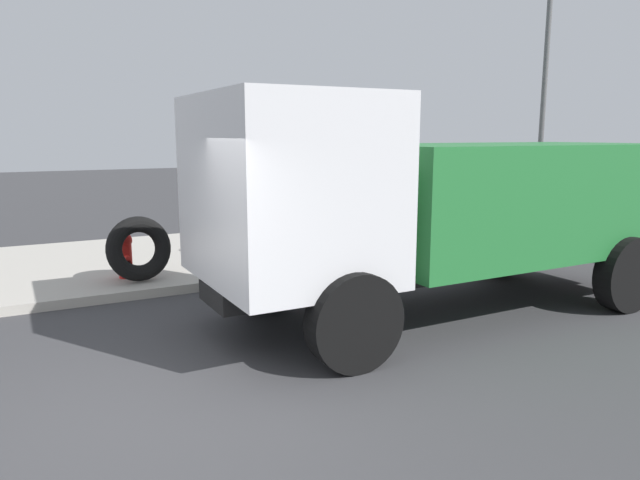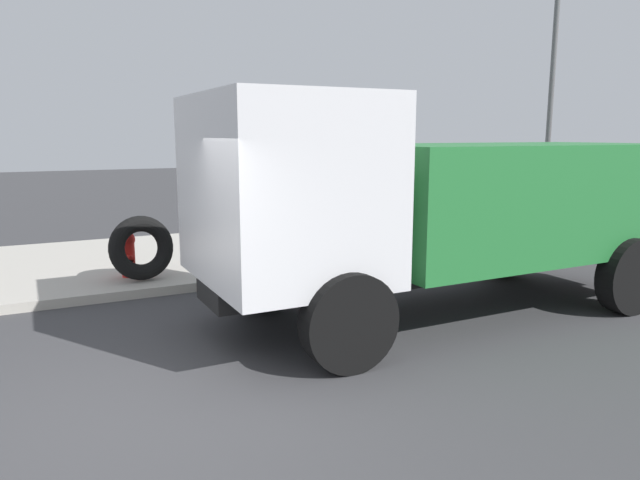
% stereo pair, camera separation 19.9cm
% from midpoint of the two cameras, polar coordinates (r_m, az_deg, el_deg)
% --- Properties ---
extents(ground_plane, '(80.00, 80.00, 0.00)m').
position_cam_midpoint_polar(ground_plane, '(5.73, -18.45, -16.55)').
color(ground_plane, '#38383A').
extents(sidewalk_curb, '(36.00, 5.00, 0.15)m').
position_cam_midpoint_polar(sidewalk_curb, '(11.88, -23.05, -2.51)').
color(sidewalk_curb, '#ADA89E').
rests_on(sidewalk_curb, ground).
extents(fire_hydrant, '(0.26, 0.59, 0.77)m').
position_cam_midpoint_polar(fire_hydrant, '(10.35, -17.73, -1.23)').
color(fire_hydrant, red).
rests_on(fire_hydrant, sidewalk_curb).
extents(loose_tire, '(1.11, 0.54, 1.09)m').
position_cam_midpoint_polar(loose_tire, '(10.00, -16.52, -0.75)').
color(loose_tire, black).
rests_on(loose_tire, sidewalk_curb).
extents(stop_sign, '(0.76, 0.08, 2.32)m').
position_cam_midpoint_polar(stop_sign, '(10.84, -1.78, 6.20)').
color(stop_sign, gray).
rests_on(stop_sign, sidewalk_curb).
extents(dump_truck_green, '(7.01, 2.83, 3.00)m').
position_cam_midpoint_polar(dump_truck_green, '(8.30, 12.04, 3.65)').
color(dump_truck_green, '#237033').
rests_on(dump_truck_green, ground).
extents(street_light_pole, '(0.12, 0.12, 6.19)m').
position_cam_midpoint_polar(street_light_pole, '(14.67, 21.98, 12.33)').
color(street_light_pole, '#595B5E').
rests_on(street_light_pole, sidewalk_curb).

